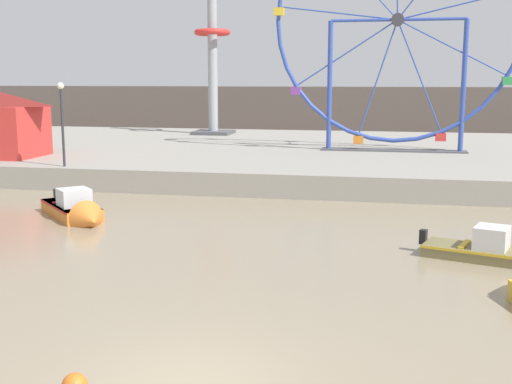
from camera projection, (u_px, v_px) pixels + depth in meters
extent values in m
plane|color=gray|center=(186.00, 384.00, 11.41)|extent=(240.00, 240.00, 0.00)
cube|color=gray|center=(333.00, 155.00, 40.31)|extent=(110.00, 24.65, 1.08)
cube|color=#564C47|center=(354.00, 110.00, 62.57)|extent=(140.00, 3.00, 4.40)
cube|color=olive|center=(477.00, 253.00, 19.26)|extent=(3.25, 2.12, 0.36)
cube|color=gold|center=(477.00, 248.00, 19.23)|extent=(3.23, 2.13, 0.08)
cube|color=black|center=(423.00, 237.00, 19.99)|extent=(0.27, 0.29, 0.44)
cube|color=silver|center=(492.00, 238.00, 18.98)|extent=(1.17, 1.22, 0.65)
cube|color=gold|center=(464.00, 244.00, 19.40)|extent=(0.48, 1.04, 0.06)
cube|color=orange|center=(71.00, 210.00, 25.15)|extent=(3.39, 3.43, 0.48)
cube|color=#B2231E|center=(71.00, 205.00, 25.12)|extent=(3.38, 3.42, 0.08)
cone|color=orange|center=(90.00, 220.00, 23.35)|extent=(1.59, 1.59, 1.30)
cube|color=black|center=(57.00, 194.00, 26.60)|extent=(0.31, 0.31, 0.44)
cube|color=silver|center=(74.00, 197.00, 24.70)|extent=(1.51, 1.51, 0.66)
cube|color=#B2231E|center=(68.00, 201.00, 25.46)|extent=(0.94, 0.93, 0.06)
torus|color=#334CA8|center=(398.00, 20.00, 36.55)|extent=(13.77, 0.24, 13.77)
cylinder|color=#38383D|center=(398.00, 20.00, 36.55)|extent=(0.70, 0.50, 0.70)
cylinder|color=#334CA8|center=(337.00, 13.00, 37.14)|extent=(6.72, 0.08, 0.92)
cube|color=yellow|center=(279.00, 12.00, 37.77)|extent=(0.56, 0.48, 0.44)
cylinder|color=#334CA8|center=(346.00, 54.00, 37.42)|extent=(5.72, 0.08, 3.74)
cube|color=purple|center=(296.00, 91.00, 38.34)|extent=(0.56, 0.48, 0.44)
cylinder|color=#334CA8|center=(378.00, 78.00, 37.30)|extent=(2.07, 0.08, 6.49)
cube|color=orange|center=(358.00, 140.00, 38.10)|extent=(0.56, 0.48, 0.44)
cylinder|color=#334CA8|center=(419.00, 76.00, 36.83)|extent=(2.70, 0.08, 6.26)
cube|color=red|center=(441.00, 137.00, 37.16)|extent=(0.56, 0.48, 0.44)
cylinder|color=#334CA8|center=(452.00, 47.00, 36.23)|extent=(6.06, 0.08, 3.15)
cube|color=#33934C|center=(507.00, 81.00, 35.95)|extent=(0.56, 0.48, 0.44)
cylinder|color=#334CA8|center=(460.00, 4.00, 35.78)|extent=(6.61, 0.08, 1.58)
cylinder|color=#334CA8|center=(330.00, 86.00, 37.91)|extent=(0.28, 0.28, 7.36)
cylinder|color=#334CA8|center=(463.00, 87.00, 36.46)|extent=(0.28, 0.28, 7.36)
cylinder|color=#334CA8|center=(398.00, 20.00, 36.55)|extent=(7.44, 0.18, 0.18)
cube|color=#4C4C51|center=(393.00, 150.00, 37.81)|extent=(8.24, 1.20, 0.08)
cylinder|color=#999EA3|center=(213.00, 60.00, 48.32)|extent=(0.70, 0.70, 10.88)
torus|color=red|center=(212.00, 32.00, 47.98)|extent=(2.64, 2.64, 0.44)
cube|color=#4C4C51|center=(213.00, 132.00, 49.24)|extent=(2.80, 2.80, 0.24)
cylinder|color=#2D2D33|center=(63.00, 128.00, 30.98)|extent=(0.12, 0.12, 3.66)
sphere|color=#F2EACC|center=(61.00, 86.00, 30.64)|extent=(0.32, 0.32, 0.32)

